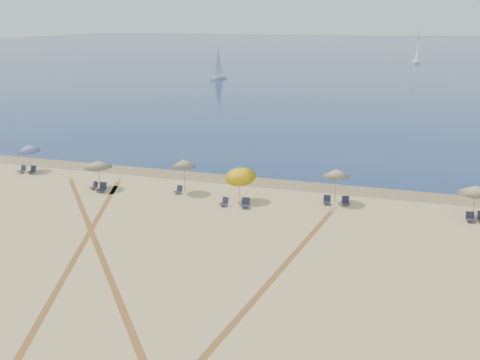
# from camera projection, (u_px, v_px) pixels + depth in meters

# --- Properties ---
(ground) EXTENTS (160.00, 160.00, 0.00)m
(ground) POSITION_uv_depth(u_px,v_px,m) (98.00, 358.00, 20.08)
(ground) COLOR tan
(ground) RESTS_ON ground
(ocean) EXTENTS (500.00, 500.00, 0.00)m
(ocean) POSITION_uv_depth(u_px,v_px,m) (369.00, 49.00, 225.72)
(ocean) COLOR #0C2151
(ocean) RESTS_ON ground
(wet_sand) EXTENTS (500.00, 500.00, 0.00)m
(wet_sand) POSITION_uv_depth(u_px,v_px,m) (254.00, 181.00, 42.02)
(wet_sand) COLOR olive
(wet_sand) RESTS_ON ground
(umbrella_0) EXTENTS (1.89, 1.94, 2.40)m
(umbrella_0) POSITION_uv_depth(u_px,v_px,m) (29.00, 148.00, 44.35)
(umbrella_0) COLOR gray
(umbrella_0) RESTS_ON ground
(umbrella_1) EXTENTS (2.19, 2.19, 2.29)m
(umbrella_1) POSITION_uv_depth(u_px,v_px,m) (98.00, 164.00, 39.77)
(umbrella_1) COLOR gray
(umbrella_1) RESTS_ON ground
(umbrella_2) EXTENTS (1.86, 1.86, 2.63)m
(umbrella_2) POSITION_uv_depth(u_px,v_px,m) (184.00, 163.00, 38.83)
(umbrella_2) COLOR gray
(umbrella_2) RESTS_ON ground
(umbrella_3) EXTENTS (2.33, 2.37, 2.71)m
(umbrella_3) POSITION_uv_depth(u_px,v_px,m) (240.00, 174.00, 37.01)
(umbrella_3) COLOR gray
(umbrella_3) RESTS_ON ground
(umbrella_4) EXTENTS (1.96, 1.96, 2.54)m
(umbrella_4) POSITION_uv_depth(u_px,v_px,m) (336.00, 173.00, 36.67)
(umbrella_4) COLOR gray
(umbrella_4) RESTS_ON ground
(umbrella_5) EXTENTS (2.29, 2.29, 2.30)m
(umbrella_5) POSITION_uv_depth(u_px,v_px,m) (476.00, 190.00, 33.76)
(umbrella_5) COLOR gray
(umbrella_5) RESTS_ON ground
(chair_0) EXTENTS (0.63, 0.71, 0.64)m
(chair_0) POSITION_uv_depth(u_px,v_px,m) (22.00, 169.00, 44.21)
(chair_0) COLOR #1B1D2E
(chair_0) RESTS_ON ground
(chair_1) EXTENTS (0.57, 0.66, 0.65)m
(chair_1) POSITION_uv_depth(u_px,v_px,m) (32.00, 170.00, 44.03)
(chair_1) COLOR #1B1D2E
(chair_1) RESTS_ON ground
(chair_2) EXTENTS (0.63, 0.69, 0.59)m
(chair_2) POSITION_uv_depth(u_px,v_px,m) (95.00, 186.00, 39.94)
(chair_2) COLOR #1B1D2E
(chair_2) RESTS_ON ground
(chair_3) EXTENTS (0.60, 0.70, 0.70)m
(chair_3) POSITION_uv_depth(u_px,v_px,m) (102.00, 188.00, 39.39)
(chair_3) COLOR #1B1D2E
(chair_3) RESTS_ON ground
(chair_4) EXTENTS (0.64, 0.70, 0.60)m
(chair_4) POSITION_uv_depth(u_px,v_px,m) (179.00, 190.00, 38.96)
(chair_4) COLOR #1B1D2E
(chair_4) RESTS_ON ground
(chair_5) EXTENTS (0.67, 0.73, 0.61)m
(chair_5) POSITION_uv_depth(u_px,v_px,m) (224.00, 202.00, 36.36)
(chair_5) COLOR #1B1D2E
(chair_5) RESTS_ON ground
(chair_6) EXTENTS (0.63, 0.72, 0.70)m
(chair_6) POSITION_uv_depth(u_px,v_px,m) (245.00, 203.00, 36.00)
(chair_6) COLOR #1B1D2E
(chair_6) RESTS_ON ground
(chair_7) EXTENTS (0.59, 0.67, 0.64)m
(chair_7) POSITION_uv_depth(u_px,v_px,m) (327.00, 200.00, 36.67)
(chair_7) COLOR #1B1D2E
(chair_7) RESTS_ON ground
(chair_8) EXTENTS (0.66, 0.72, 0.63)m
(chair_8) POSITION_uv_depth(u_px,v_px,m) (346.00, 201.00, 36.54)
(chair_8) COLOR #1B1D2E
(chair_8) RESTS_ON ground
(chair_9) EXTENTS (0.60, 0.68, 0.65)m
(chair_9) POSITION_uv_depth(u_px,v_px,m) (470.00, 217.00, 33.51)
(chair_9) COLOR #1B1D2E
(chair_9) RESTS_ON ground
(sailboat_0) EXTENTS (2.16, 6.42, 9.39)m
(sailboat_0) POSITION_uv_depth(u_px,v_px,m) (417.00, 53.00, 153.31)
(sailboat_0) COLOR white
(sailboat_0) RESTS_ON ocean
(sailboat_2) EXTENTS (2.22, 5.24, 7.57)m
(sailboat_2) POSITION_uv_depth(u_px,v_px,m) (219.00, 68.00, 112.73)
(sailboat_2) COLOR white
(sailboat_2) RESTS_ON ocean
(tire_tracks) EXTENTS (47.15, 40.95, 0.00)m
(tire_tracks) POSITION_uv_depth(u_px,v_px,m) (134.00, 264.00, 27.76)
(tire_tracks) COLOR tan
(tire_tracks) RESTS_ON ground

